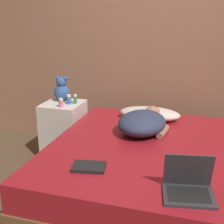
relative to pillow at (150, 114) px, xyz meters
name	(u,v)px	position (x,y,z in m)	size (l,w,h in m)	color
ground_plane	(145,201)	(0.10, -0.64, -0.59)	(12.00, 12.00, 0.00)	brown
wall_back	(170,38)	(0.10, 0.55, 0.71)	(8.00, 0.06, 2.60)	#996B51
bed	(146,174)	(0.10, -0.64, -0.33)	(1.60, 1.81, 0.53)	brown
nightstand	(64,130)	(-0.97, 0.00, -0.28)	(0.42, 0.43, 0.62)	silver
pillow	(150,114)	(0.00, 0.00, 0.00)	(0.61, 0.31, 0.12)	beige
person_lying	(143,122)	(0.01, -0.36, 0.03)	(0.47, 0.69, 0.20)	#2D3851
laptop	(188,186)	(0.47, -1.28, -0.01)	(0.34, 0.29, 0.24)	#333338
teddy_bear	(62,90)	(-1.02, 0.10, 0.15)	(0.18, 0.18, 0.28)	#335693
bottle_pink	(61,103)	(-0.92, -0.14, 0.07)	(0.05, 0.05, 0.10)	pink
bottle_green	(75,99)	(-0.83, 0.02, 0.08)	(0.04, 0.04, 0.10)	#3D8E4C
bottle_blue	(69,99)	(-0.89, -0.01, 0.08)	(0.05, 0.05, 0.10)	#3866B2
book	(89,167)	(-0.22, -1.16, -0.05)	(0.26, 0.20, 0.02)	black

